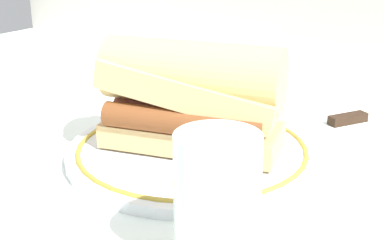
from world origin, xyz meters
name	(u,v)px	position (x,y,z in m)	size (l,w,h in m)	color
ground_plane	(176,156)	(0.00, 0.00, 0.00)	(1.50, 1.50, 0.00)	white
plate	(192,151)	(0.02, 0.01, 0.01)	(0.28, 0.28, 0.01)	white
sausage_sandwich	(192,96)	(0.02, 0.01, 0.07)	(0.21, 0.14, 0.12)	tan
drinking_glass	(217,214)	(0.16, -0.15, 0.05)	(0.06, 0.06, 0.11)	silver
butter_knife	(365,117)	(0.13, 0.24, 0.00)	(0.08, 0.13, 0.01)	silver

